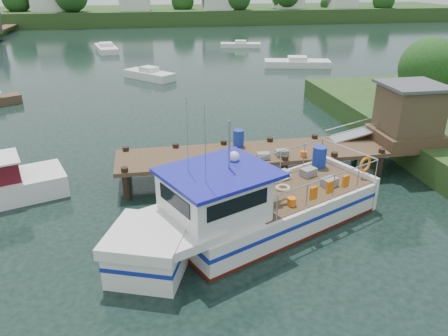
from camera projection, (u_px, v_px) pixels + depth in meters
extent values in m
plane|color=black|center=(238.00, 178.00, 22.22)|extent=(160.00, 160.00, 0.00)
cylinder|color=#332114|center=(423.00, 104.00, 29.33)|extent=(0.50, 0.50, 3.05)
sphere|color=#1F4719|center=(430.00, 68.00, 28.34)|extent=(3.90, 3.90, 3.90)
cube|color=#2A461C|center=(159.00, 15.00, 97.19)|extent=(140.00, 24.00, 3.00)
cylinder|color=#332114|center=(19.00, 15.00, 87.75)|extent=(0.60, 0.60, 4.20)
cylinder|color=#332114|center=(73.00, 15.00, 85.86)|extent=(0.60, 0.60, 4.80)
cylinder|color=#332114|center=(131.00, 18.00, 89.86)|extent=(0.60, 0.60, 3.00)
sphere|color=#1F4719|center=(130.00, 6.00, 88.96)|extent=(3.96, 3.96, 3.96)
cylinder|color=#332114|center=(183.00, 15.00, 93.37)|extent=(0.60, 0.60, 3.60)
sphere|color=#1F4719|center=(183.00, 1.00, 92.29)|extent=(4.75, 4.75, 4.75)
cylinder|color=#332114|center=(237.00, 14.00, 91.48)|extent=(0.60, 0.60, 4.20)
cylinder|color=#332114|center=(285.00, 11.00, 94.99)|extent=(0.60, 0.60, 4.80)
cylinder|color=#332114|center=(328.00, 14.00, 98.99)|extent=(0.60, 0.60, 3.00)
sphere|color=#1F4719|center=(329.00, 3.00, 98.09)|extent=(3.96, 3.96, 3.96)
cylinder|color=#332114|center=(382.00, 13.00, 97.10)|extent=(0.60, 0.60, 3.60)
sphere|color=#1F4719|center=(384.00, 0.00, 96.03)|extent=(4.75, 4.75, 4.75)
cube|color=silver|center=(48.00, 5.00, 87.08)|extent=(6.00, 5.00, 3.00)
cube|color=silver|center=(135.00, 5.00, 89.01)|extent=(6.00, 5.00, 3.00)
cube|color=silver|center=(218.00, 4.00, 90.95)|extent=(6.00, 5.00, 3.00)
cube|color=silver|center=(288.00, 3.00, 95.41)|extent=(6.00, 5.00, 3.00)
cube|color=silver|center=(341.00, 2.00, 96.51)|extent=(6.00, 5.00, 3.00)
cube|color=#4D3724|center=(0.00, 29.00, 74.70)|extent=(2.20, 20.00, 0.25)
cube|color=#4D3724|center=(277.00, 152.00, 22.02)|extent=(16.00, 3.00, 0.20)
cylinder|color=black|center=(126.00, 187.00, 19.87)|extent=(0.32, 0.32, 1.90)
cylinder|color=black|center=(127.00, 164.00, 22.21)|extent=(0.32, 0.32, 1.90)
cylinder|color=black|center=(181.00, 182.00, 20.28)|extent=(0.32, 0.32, 1.90)
cylinder|color=black|center=(176.00, 161.00, 22.62)|extent=(0.32, 0.32, 1.90)
cylinder|color=black|center=(234.00, 178.00, 20.70)|extent=(0.32, 0.32, 1.90)
cylinder|color=black|center=(224.00, 158.00, 23.04)|extent=(0.32, 0.32, 1.90)
cylinder|color=black|center=(284.00, 174.00, 21.12)|extent=(0.32, 0.32, 1.90)
cylinder|color=black|center=(269.00, 154.00, 23.46)|extent=(0.32, 0.32, 1.90)
cylinder|color=black|center=(333.00, 170.00, 21.53)|extent=(0.32, 0.32, 1.90)
cylinder|color=black|center=(313.00, 151.00, 23.87)|extent=(0.32, 0.32, 1.90)
cylinder|color=black|center=(379.00, 167.00, 21.95)|extent=(0.32, 0.32, 1.90)
cylinder|color=black|center=(356.00, 148.00, 24.29)|extent=(0.32, 0.32, 1.90)
cylinder|color=black|center=(424.00, 163.00, 22.37)|extent=(0.32, 0.32, 1.90)
cylinder|color=black|center=(397.00, 145.00, 24.71)|extent=(0.32, 0.32, 1.90)
cube|color=#4D3724|center=(405.00, 136.00, 23.03)|extent=(3.20, 3.00, 0.60)
cube|color=#4C3C2A|center=(409.00, 110.00, 22.46)|extent=(2.60, 2.60, 2.40)
cube|color=#47474C|center=(414.00, 85.00, 21.94)|extent=(3.00, 3.00, 0.15)
cube|color=#A5A8AD|center=(356.00, 134.00, 23.47)|extent=(3.34, 0.90, 0.79)
cylinder|color=silver|center=(361.00, 127.00, 22.91)|extent=(3.34, 0.05, 0.76)
cylinder|color=silver|center=(354.00, 123.00, 23.63)|extent=(3.34, 0.05, 0.76)
cube|color=slate|center=(263.00, 156.00, 20.85)|extent=(0.60, 0.40, 0.30)
cube|color=slate|center=(282.00, 153.00, 21.20)|extent=(0.60, 0.40, 0.30)
cylinder|color=orange|center=(304.00, 154.00, 21.10)|extent=(0.30, 0.30, 0.28)
cylinder|color=#162E9C|center=(238.00, 138.00, 22.31)|extent=(0.56, 0.56, 0.85)
cube|color=silver|center=(273.00, 210.00, 17.88)|extent=(9.09, 6.58, 1.30)
cube|color=silver|center=(148.00, 256.00, 14.93)|extent=(3.08, 3.08, 1.30)
cube|color=silver|center=(147.00, 236.00, 14.60)|extent=(3.32, 3.42, 0.39)
cube|color=silver|center=(176.00, 227.00, 15.20)|extent=(3.38, 3.86, 0.34)
cube|color=#122294|center=(273.00, 207.00, 17.82)|extent=(9.21, 6.67, 0.16)
cube|color=#122294|center=(148.00, 252.00, 14.86)|extent=(3.13, 3.13, 0.16)
cube|color=#4E130B|center=(273.00, 222.00, 18.12)|extent=(9.20, 6.65, 0.16)
cube|color=#4D3724|center=(298.00, 187.00, 18.33)|extent=(6.80, 5.29, 0.05)
cube|color=silver|center=(346.00, 181.00, 20.14)|extent=(1.61, 3.17, 1.52)
cube|color=silver|center=(214.00, 197.00, 15.74)|extent=(4.09, 3.97, 1.69)
cube|color=black|center=(238.00, 205.00, 14.50)|extent=(2.27, 1.07, 0.56)
cube|color=black|center=(192.00, 174.00, 16.71)|extent=(2.27, 1.07, 0.56)
cube|color=black|center=(175.00, 200.00, 14.77)|extent=(0.88, 1.86, 0.56)
cube|color=#191AA0|center=(219.00, 173.00, 15.50)|extent=(4.84, 4.56, 0.14)
cylinder|color=silver|center=(229.00, 145.00, 15.35)|extent=(0.12, 0.12, 1.80)
cylinder|color=silver|center=(205.00, 145.00, 14.03)|extent=(0.04, 0.04, 2.70)
cylinder|color=silver|center=(187.00, 136.00, 14.88)|extent=(0.04, 0.04, 2.70)
sphere|color=silver|center=(234.00, 157.00, 16.28)|extent=(0.54, 0.54, 0.41)
cylinder|color=silver|center=(332.00, 176.00, 16.82)|extent=(5.15, 2.38, 0.05)
cylinder|color=silver|center=(278.00, 152.00, 19.15)|extent=(5.15, 2.38, 0.05)
cylinder|color=silver|center=(349.00, 149.00, 19.48)|extent=(1.33, 2.84, 0.05)
cylinder|color=silver|center=(277.00, 208.00, 15.59)|extent=(0.07, 0.07, 1.07)
cylinder|color=silver|center=(227.00, 178.00, 17.92)|extent=(0.07, 0.07, 1.07)
cylinder|color=silver|center=(307.00, 197.00, 16.36)|extent=(0.07, 0.07, 1.07)
cylinder|color=silver|center=(255.00, 170.00, 18.69)|extent=(0.07, 0.07, 1.07)
cylinder|color=silver|center=(333.00, 187.00, 17.13)|extent=(0.07, 0.07, 1.07)
cylinder|color=silver|center=(280.00, 162.00, 19.46)|extent=(0.07, 0.07, 1.07)
cylinder|color=silver|center=(358.00, 178.00, 17.90)|extent=(0.07, 0.07, 1.07)
cylinder|color=silver|center=(304.00, 155.00, 20.23)|extent=(0.07, 0.07, 1.07)
cylinder|color=silver|center=(376.00, 172.00, 18.52)|extent=(0.07, 0.07, 1.07)
cylinder|color=silver|center=(322.00, 150.00, 20.85)|extent=(0.07, 0.07, 1.07)
cube|color=slate|center=(330.00, 182.00, 18.33)|extent=(0.80, 0.69, 0.36)
cube|color=slate|center=(308.00, 172.00, 19.26)|extent=(0.80, 0.69, 0.36)
cube|color=slate|center=(282.00, 175.00, 19.01)|extent=(0.74, 0.65, 0.36)
cylinder|color=#162E9C|center=(319.00, 157.00, 20.07)|extent=(0.84, 0.84, 0.99)
cylinder|color=orange|center=(292.00, 202.00, 16.79)|extent=(0.45, 0.45, 0.34)
torus|color=#BFB28C|center=(283.00, 188.00, 18.11)|extent=(0.84, 0.84, 0.14)
torus|color=orange|center=(365.00, 164.00, 19.01)|extent=(0.68, 0.39, 0.70)
cube|color=orange|center=(314.00, 193.00, 16.49)|extent=(0.33, 0.23, 0.51)
cube|color=orange|center=(330.00, 187.00, 16.96)|extent=(0.33, 0.23, 0.51)
cube|color=orange|center=(346.00, 181.00, 17.43)|extent=(0.33, 0.23, 0.51)
imported|color=silver|center=(268.00, 181.00, 16.61)|extent=(0.73, 0.85, 1.98)
cube|color=silver|center=(241.00, 45.00, 62.55)|extent=(5.95, 3.08, 0.61)
cube|color=silver|center=(241.00, 42.00, 62.37)|extent=(1.84, 1.67, 0.39)
cube|color=silver|center=(149.00, 75.00, 43.30)|extent=(5.10, 5.33, 0.77)
cube|color=silver|center=(149.00, 69.00, 43.06)|extent=(2.02, 2.03, 0.50)
cube|color=silver|center=(297.00, 64.00, 49.18)|extent=(7.66, 4.05, 0.73)
cube|color=silver|center=(297.00, 59.00, 48.95)|extent=(2.38, 2.16, 0.47)
cube|color=silver|center=(106.00, 49.00, 59.04)|extent=(3.65, 7.22, 0.74)
cube|color=silver|center=(106.00, 44.00, 58.82)|extent=(2.00, 2.22, 0.48)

